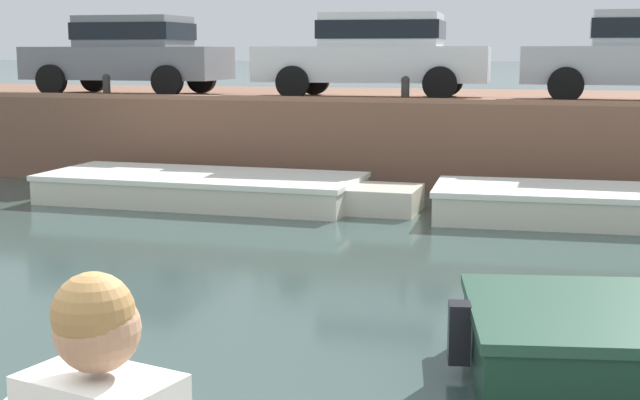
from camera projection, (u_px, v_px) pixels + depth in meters
name	position (u px, v px, depth m)	size (l,w,h in m)	color
ground_plane	(393.00, 293.00, 8.90)	(400.00, 400.00, 0.00)	#384C47
far_quay_wall	(480.00, 134.00, 17.58)	(60.00, 6.00, 1.53)	brown
far_wall_coping	(465.00, 101.00, 14.70)	(60.00, 0.24, 0.08)	#9F6C52
boat_moored_west_cream	(216.00, 189.00, 14.14)	(6.06, 2.13, 0.46)	silver
boat_moored_central_cream	(640.00, 207.00, 12.42)	(6.26, 1.98, 0.48)	silver
car_leftmost_grey	(130.00, 52.00, 17.78)	(3.97, 1.90, 1.54)	slate
car_left_inner_white	(377.00, 52.00, 16.49)	(4.34, 2.10, 1.54)	white
mooring_bollard_west	(106.00, 85.00, 16.51)	(0.15, 0.15, 0.44)	#2D2B28
mooring_bollard_mid	(405.00, 88.00, 15.06)	(0.15, 0.15, 0.44)	#2D2B28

